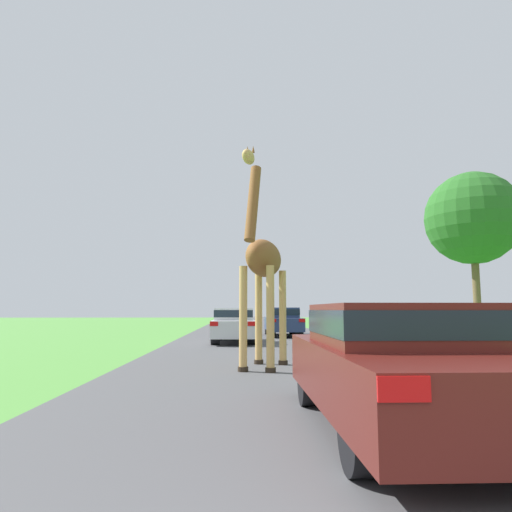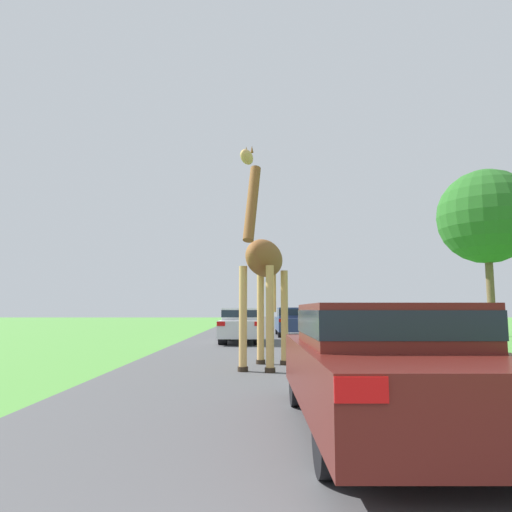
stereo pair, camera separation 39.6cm
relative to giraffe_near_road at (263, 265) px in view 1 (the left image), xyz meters
name	(u,v)px [view 1 (the left image)]	position (x,y,z in m)	size (l,w,h in m)	color
road	(256,331)	(0.53, 19.42, -2.45)	(8.00, 120.00, 0.00)	#4C4C4F
giraffe_near_road	(263,265)	(0.00, 0.00, 0.00)	(1.30, 2.82, 5.00)	tan
car_lead_maroon	(399,362)	(1.28, -5.60, -1.68)	(1.94, 4.71, 1.44)	#561914
car_queue_right	(234,324)	(-0.80, 8.59, -1.69)	(1.73, 4.45, 1.43)	silver
car_queue_left	(283,321)	(1.76, 13.43, -1.66)	(1.71, 4.82, 1.48)	navy
car_far_ahead	(376,331)	(3.54, 2.77, -1.73)	(1.93, 4.66, 1.32)	#144C28
tree_right_cluster	(473,219)	(12.08, 12.90, 3.83)	(5.01, 5.01, 8.82)	brown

